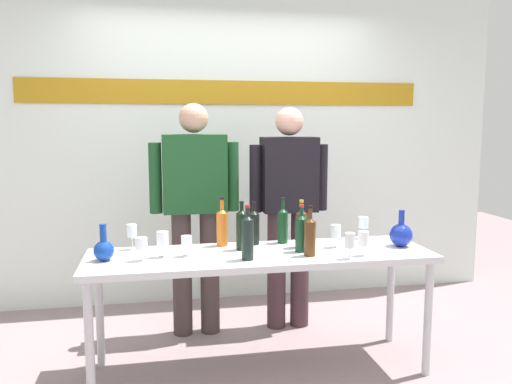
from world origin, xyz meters
TOP-DOWN VIEW (x-y plane):
  - ground_plane at (0.00, 0.00)m, footprint 10.00×10.00m
  - back_wall at (0.00, 1.45)m, footprint 4.87×0.11m
  - display_table at (0.00, 0.00)m, footprint 2.11×0.61m
  - decanter_blue_left at (-0.93, -0.01)m, footprint 0.12×0.12m
  - decanter_blue_right at (0.92, -0.01)m, footprint 0.15×0.15m
  - presenter_left at (-0.35, 0.66)m, footprint 0.64×0.22m
  - presenter_right at (0.35, 0.66)m, footprint 0.60×0.22m
  - wine_bottle_0 at (-0.21, 0.23)m, footprint 0.07×0.07m
  - wine_bottle_1 at (-0.10, 0.10)m, footprint 0.07×0.07m
  - wine_bottle_2 at (-0.00, 0.23)m, footprint 0.08×0.08m
  - wine_bottle_3 at (0.28, 0.09)m, footprint 0.07×0.07m
  - wine_bottle_4 at (0.25, -0.02)m, footprint 0.07×0.07m
  - wine_bottle_5 at (0.20, 0.23)m, footprint 0.07×0.07m
  - wine_bottle_6 at (-0.11, -0.14)m, footprint 0.07×0.07m
  - wine_bottle_7 at (0.27, -0.13)m, footprint 0.07×0.07m
  - wine_glass_left_0 at (-0.45, -0.00)m, footprint 0.06×0.06m
  - wine_glass_left_1 at (-0.78, 0.23)m, footprint 0.06×0.06m
  - wine_glass_left_2 at (-0.71, -0.05)m, footprint 0.07×0.07m
  - wine_glass_left_3 at (-0.59, 0.01)m, footprint 0.07×0.07m
  - wine_glass_right_0 at (0.48, -0.24)m, footprint 0.06×0.06m
  - wine_glass_right_1 at (0.50, 0.05)m, footprint 0.06×0.06m
  - wine_glass_right_2 at (0.59, -0.19)m, footprint 0.06×0.06m
  - wine_glass_right_3 at (0.77, 0.25)m, footprint 0.07×0.07m

SIDE VIEW (x-z plane):
  - ground_plane at x=0.00m, z-range 0.00..0.00m
  - display_table at x=0.00m, z-range 0.31..1.07m
  - decanter_blue_left at x=-0.93m, z-range 0.72..0.93m
  - decanter_blue_right at x=0.92m, z-range 0.72..0.96m
  - wine_glass_left_0 at x=-0.45m, z-range 0.78..0.91m
  - wine_glass_left_2 at x=-0.71m, z-range 0.79..0.93m
  - wine_glass_right_1 at x=0.50m, z-range 0.79..0.93m
  - wine_glass_right_2 at x=0.59m, z-range 0.79..0.93m
  - wine_glass_right_0 at x=0.48m, z-range 0.79..0.94m
  - wine_glass_left_3 at x=-0.59m, z-range 0.79..0.94m
  - wine_glass_right_3 at x=0.77m, z-range 0.79..0.94m
  - wine_glass_left_1 at x=-0.78m, z-range 0.79..0.95m
  - wine_bottle_2 at x=0.00m, z-range 0.74..1.02m
  - wine_bottle_4 at x=0.25m, z-range 0.74..1.03m
  - wine_bottle_5 at x=0.20m, z-range 0.73..1.04m
  - wine_bottle_7 at x=0.27m, z-range 0.73..1.04m
  - wine_bottle_0 at x=-0.21m, z-range 0.73..1.05m
  - wine_bottle_3 at x=0.28m, z-range 0.74..1.04m
  - wine_bottle_1 at x=-0.10m, z-range 0.74..1.05m
  - wine_bottle_6 at x=-0.11m, z-range 0.74..1.06m
  - presenter_right at x=0.35m, z-range 0.12..1.78m
  - presenter_left at x=-0.35m, z-range 0.13..1.82m
  - back_wall at x=0.00m, z-range 0.00..3.00m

